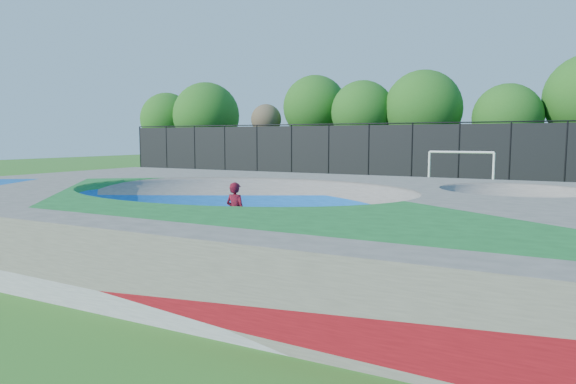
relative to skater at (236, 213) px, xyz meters
The scene contains 7 objects.
ground 1.27m from the skater, 117.51° to the left, with size 120.00×120.00×0.00m, color #29651C.
skate_deck 0.93m from the skater, 117.51° to the left, with size 22.00×14.00×1.50m, color gray.
skater is the anchor object (origin of this frame).
skateboard 0.85m from the skater, ahead, with size 0.78×0.22×0.05m, color black.
soccer_goal 17.25m from the skater, 78.34° to the left, with size 3.49×0.12×2.31m.
fence 21.86m from the skater, 91.12° to the left, with size 48.09×0.09×4.04m.
treeline 26.93m from the skater, 90.86° to the left, with size 53.63×8.11×8.64m.
Camera 1 is at (8.53, -13.04, 3.00)m, focal length 32.00 mm.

